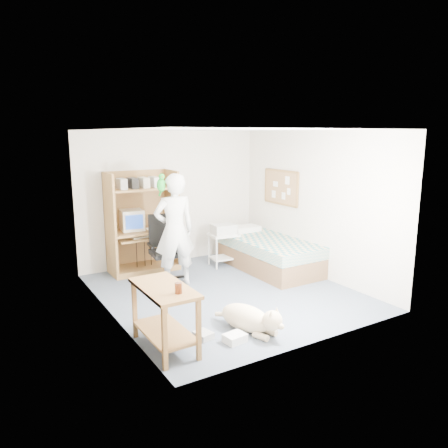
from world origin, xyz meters
The scene contains 21 objects.
floor centered at (0.00, 0.00, 0.00)m, with size 4.00×4.00×0.00m, color #4C5668.
wall_back centered at (0.00, 2.00, 1.25)m, with size 3.60×0.02×2.50m, color silver.
wall_right centered at (1.80, 0.00, 1.25)m, with size 0.02×4.00×2.50m, color silver.
wall_left centered at (-1.80, 0.00, 1.25)m, with size 0.02×4.00×2.50m, color silver.
ceiling centered at (0.00, 0.00, 2.50)m, with size 3.60×4.00×0.02m, color white.
computer_hutch centered at (-0.70, 1.74, 0.82)m, with size 1.20×0.63×1.80m.
bed centered at (1.30, 0.62, 0.29)m, with size 1.02×2.02×0.66m.
side_desk centered at (-1.55, -1.20, 0.49)m, with size 0.50×1.00×0.75m.
corkboard centered at (1.77, 0.90, 1.45)m, with size 0.04×0.94×0.66m.
office_chair centered at (-0.57, 1.02, 0.39)m, with size 0.62×0.62×1.11m.
person centered at (-0.53, 0.71, 0.92)m, with size 0.67×0.44×1.84m, color silver.
parrot centered at (-0.73, 0.73, 1.68)m, with size 0.13×0.24×0.37m.
dog centered at (-0.47, -1.35, 0.18)m, with size 0.56×1.05×0.40m.
printer_cart centered at (0.70, 1.22, 0.41)m, with size 0.55×0.46×0.61m.
printer centered at (0.70, 1.22, 0.70)m, with size 0.42×0.32×0.18m, color #B6B7B2.
crt_monitor centered at (-0.88, 1.75, 0.95)m, with size 0.42×0.44×0.36m.
keyboard centered at (-0.73, 1.58, 0.67)m, with size 0.45×0.16×0.03m, color beige.
pencil_cup centered at (-0.30, 1.65, 0.82)m, with size 0.08×0.08×0.12m, color gold.
drink_glass centered at (-1.50, -1.48, 0.81)m, with size 0.08×0.08×0.12m, color #441C0A.
floor_box_a centered at (-0.78, -1.50, 0.05)m, with size 0.25×0.20×0.10m, color white.
floor_box_b centered at (-1.06, -1.22, 0.04)m, with size 0.18×0.22×0.08m, color #ABABA6.
Camera 1 is at (-3.39, -5.56, 2.45)m, focal length 35.00 mm.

